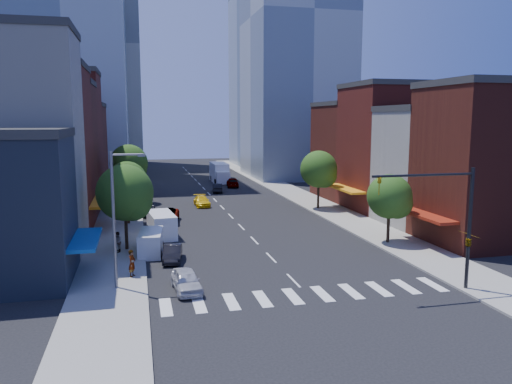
# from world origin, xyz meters

# --- Properties ---
(ground) EXTENTS (220.00, 220.00, 0.00)m
(ground) POSITION_xyz_m (0.00, 0.00, 0.00)
(ground) COLOR black
(ground) RESTS_ON ground
(sidewalk_left) EXTENTS (5.00, 120.00, 0.15)m
(sidewalk_left) POSITION_xyz_m (-12.50, 40.00, 0.07)
(sidewalk_left) COLOR gray
(sidewalk_left) RESTS_ON ground
(sidewalk_right) EXTENTS (5.00, 120.00, 0.15)m
(sidewalk_right) POSITION_xyz_m (12.50, 40.00, 0.07)
(sidewalk_right) COLOR gray
(sidewalk_right) RESTS_ON ground
(crosswalk) EXTENTS (19.00, 3.00, 0.01)m
(crosswalk) POSITION_xyz_m (0.00, -3.00, 0.01)
(crosswalk) COLOR silver
(crosswalk) RESTS_ON ground
(bldg_left_1) EXTENTS (12.00, 8.00, 18.00)m
(bldg_left_1) POSITION_xyz_m (-21.00, 12.00, 9.00)
(bldg_left_1) COLOR silver
(bldg_left_1) RESTS_ON ground
(bldg_left_2) EXTENTS (12.00, 9.00, 16.00)m
(bldg_left_2) POSITION_xyz_m (-21.00, 20.50, 8.00)
(bldg_left_2) COLOR #5A1915
(bldg_left_2) RESTS_ON ground
(bldg_left_3) EXTENTS (12.00, 8.00, 15.00)m
(bldg_left_3) POSITION_xyz_m (-21.00, 29.00, 7.50)
(bldg_left_3) COLOR #4A1912
(bldg_left_3) RESTS_ON ground
(bldg_left_4) EXTENTS (12.00, 9.00, 17.00)m
(bldg_left_4) POSITION_xyz_m (-21.00, 37.50, 8.50)
(bldg_left_4) COLOR #5A1915
(bldg_left_4) RESTS_ON ground
(bldg_left_5) EXTENTS (12.00, 10.00, 13.00)m
(bldg_left_5) POSITION_xyz_m (-21.00, 47.00, 6.50)
(bldg_left_5) COLOR #4A1912
(bldg_left_5) RESTS_ON ground
(bldg_right_0) EXTENTS (12.00, 9.00, 14.00)m
(bldg_right_0) POSITION_xyz_m (21.00, 6.50, 7.00)
(bldg_right_0) COLOR #4A1912
(bldg_right_0) RESTS_ON ground
(bldg_right_1) EXTENTS (12.00, 8.00, 12.00)m
(bldg_right_1) POSITION_xyz_m (21.00, 15.00, 6.00)
(bldg_right_1) COLOR silver
(bldg_right_1) RESTS_ON ground
(bldg_right_2) EXTENTS (12.00, 10.00, 15.00)m
(bldg_right_2) POSITION_xyz_m (21.00, 24.00, 7.50)
(bldg_right_2) COLOR #5A1915
(bldg_right_2) RESTS_ON ground
(bldg_right_3) EXTENTS (12.00, 10.00, 13.00)m
(bldg_right_3) POSITION_xyz_m (21.00, 34.00, 6.50)
(bldg_right_3) COLOR #4A1912
(bldg_right_3) RESTS_ON ground
(tower_ne) EXTENTS (18.00, 20.00, 60.00)m
(tower_ne) POSITION_xyz_m (20.00, 62.00, 30.00)
(tower_ne) COLOR #9EA5AD
(tower_ne) RESTS_ON ground
(tower_far_w) EXTENTS (18.00, 18.00, 56.00)m
(tower_far_w) POSITION_xyz_m (-18.00, 95.00, 28.00)
(tower_far_w) COLOR #9EA5AD
(tower_far_w) RESTS_ON ground
(traffic_signal) EXTENTS (7.24, 2.24, 8.00)m
(traffic_signal) POSITION_xyz_m (9.94, -4.50, 4.16)
(traffic_signal) COLOR black
(traffic_signal) RESTS_ON sidewalk_right
(streetlight) EXTENTS (2.25, 0.25, 9.00)m
(streetlight) POSITION_xyz_m (-11.81, 1.00, 5.28)
(streetlight) COLOR slate
(streetlight) RESTS_ON sidewalk_left
(tree_left_near) EXTENTS (4.80, 4.80, 7.30)m
(tree_left_near) POSITION_xyz_m (-11.35, 10.92, 4.87)
(tree_left_near) COLOR black
(tree_left_near) RESTS_ON sidewalk_left
(tree_left_mid) EXTENTS (4.20, 4.20, 6.65)m
(tree_left_mid) POSITION_xyz_m (-11.35, 21.92, 4.53)
(tree_left_mid) COLOR black
(tree_left_mid) RESTS_ON sidewalk_left
(tree_left_far) EXTENTS (5.00, 5.00, 7.75)m
(tree_left_far) POSITION_xyz_m (-11.35, 35.92, 5.20)
(tree_left_far) COLOR black
(tree_left_far) RESTS_ON sidewalk_left
(tree_right_near) EXTENTS (4.00, 4.00, 6.20)m
(tree_right_near) POSITION_xyz_m (11.65, 7.92, 4.19)
(tree_right_near) COLOR black
(tree_right_near) RESTS_ON sidewalk_right
(tree_right_far) EXTENTS (4.60, 4.60, 7.20)m
(tree_right_far) POSITION_xyz_m (11.65, 25.92, 4.86)
(tree_right_far) COLOR black
(tree_right_far) RESTS_ON sidewalk_right
(parked_car_front) EXTENTS (1.97, 4.25, 1.41)m
(parked_car_front) POSITION_xyz_m (-7.50, -0.38, 0.70)
(parked_car_front) COLOR #BCBBC0
(parked_car_front) RESTS_ON ground
(parked_car_second) EXTENTS (1.87, 4.03, 1.28)m
(parked_car_second) POSITION_xyz_m (-7.90, 6.84, 0.64)
(parked_car_second) COLOR black
(parked_car_second) RESTS_ON ground
(parked_car_third) EXTENTS (3.28, 5.84, 1.54)m
(parked_car_third) POSITION_xyz_m (-7.50, 22.02, 0.77)
(parked_car_third) COLOR #999999
(parked_car_third) RESTS_ON ground
(parked_car_rear) EXTENTS (2.09, 5.04, 1.46)m
(parked_car_rear) POSITION_xyz_m (-9.50, 27.20, 0.73)
(parked_car_rear) COLOR black
(parked_car_rear) RESTS_ON ground
(cargo_van_near) EXTENTS (2.29, 4.74, 1.95)m
(cargo_van_near) POSITION_xyz_m (-9.51, 9.38, 0.96)
(cargo_van_near) COLOR silver
(cargo_van_near) RESTS_ON ground
(cargo_van_far) EXTENTS (2.72, 5.56, 2.28)m
(cargo_van_far) POSITION_xyz_m (-8.29, 15.66, 1.13)
(cargo_van_far) COLOR white
(cargo_van_far) RESTS_ON ground
(taxi) EXTENTS (1.87, 4.50, 1.30)m
(taxi) POSITION_xyz_m (-2.41, 31.62, 0.65)
(taxi) COLOR yellow
(taxi) RESTS_ON ground
(traffic_car_oncoming) EXTENTS (1.97, 4.25, 1.35)m
(traffic_car_oncoming) POSITION_xyz_m (1.50, 43.44, 0.67)
(traffic_car_oncoming) COLOR black
(traffic_car_oncoming) RESTS_ON ground
(traffic_car_far) EXTENTS (2.45, 4.85, 1.58)m
(traffic_car_far) POSITION_xyz_m (4.91, 48.74, 0.79)
(traffic_car_far) COLOR #999999
(traffic_car_far) RESTS_ON ground
(box_truck) EXTENTS (2.66, 8.45, 3.40)m
(box_truck) POSITION_xyz_m (3.88, 55.68, 1.61)
(box_truck) COLOR white
(box_truck) RESTS_ON ground
(pedestrian_near) EXTENTS (0.71, 0.83, 1.92)m
(pedestrian_near) POSITION_xyz_m (-10.98, 3.13, 1.11)
(pedestrian_near) COLOR #999999
(pedestrian_near) RESTS_ON sidewalk_left
(pedestrian_far) EXTENTS (0.68, 0.86, 1.73)m
(pedestrian_far) POSITION_xyz_m (-12.23, 10.11, 1.01)
(pedestrian_far) COLOR #999999
(pedestrian_far) RESTS_ON sidewalk_left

